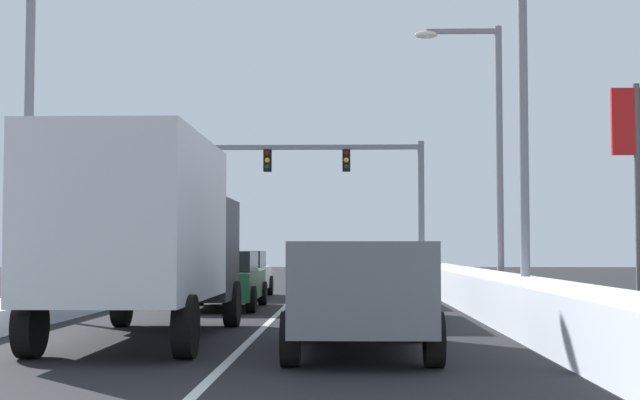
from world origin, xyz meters
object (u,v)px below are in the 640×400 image
Objects in this scene: street_lamp_right_mid at (487,136)px; suv_tan_right_lane_third at (347,268)px; suv_gray_right_lane_nearest at (360,286)px; box_truck_center_lane_nearest at (145,230)px; traffic_light_gantry at (334,176)px; street_lamp_right_near at (509,92)px; suv_black_right_lane_second at (348,273)px; sedan_white_center_lane_third at (238,274)px; sedan_green_center_lane_second at (224,280)px; street_lamp_left_mid at (44,98)px.

suv_tan_right_lane_third is at bearing -175.52° from street_lamp_right_mid.
box_truck_center_lane_nearest is at bearing 156.51° from suv_gray_right_lane_nearest.
street_lamp_right_near is at bearing -76.52° from traffic_light_gantry.
suv_black_right_lane_second is 1.09× the size of sedan_white_center_lane_third.
sedan_green_center_lane_second is 0.52× the size of street_lamp_left_mid.
street_lamp_right_near reaches higher than traffic_light_gantry.
suv_black_right_lane_second is 1.09× the size of sedan_green_center_lane_second.
street_lamp_left_mid reaches higher than street_lamp_right_mid.
suv_gray_right_lane_nearest is at bearing -88.67° from suv_black_right_lane_second.
box_truck_center_lane_nearest is 0.68× the size of traffic_light_gantry.
sedan_green_center_lane_second is at bearing 36.32° from street_lamp_left_mid.
suv_gray_right_lane_nearest is 6.93m from suv_black_right_lane_second.
traffic_light_gantry is 12.32m from street_lamp_right_mid.
street_lamp_right_near reaches higher than box_truck_center_lane_nearest.
traffic_light_gantry is (2.75, 15.07, 3.96)m from sedan_green_center_lane_second.
sedan_green_center_lane_second is at bearing 136.30° from suv_black_right_lane_second.
suv_gray_right_lane_nearest is 9.15m from street_lamp_right_near.
street_lamp_right_mid is (4.28, 6.84, 3.99)m from suv_black_right_lane_second.
street_lamp_right_mid reaches higher than suv_tan_right_lane_third.
suv_black_right_lane_second is 4.51m from sedan_green_center_lane_second.
suv_black_right_lane_second reaches higher than sedan_white_center_lane_third.
street_lamp_right_near is (7.24, 5.71, 3.33)m from box_truck_center_lane_nearest.
suv_tan_right_lane_third is 5.85m from street_lamp_right_mid.
sedan_green_center_lane_second is 9.42m from street_lamp_right_mid.
sedan_white_center_lane_third is 11.88m from street_lamp_right_near.
street_lamp_right_near is at bearing 63.71° from suv_gray_right_lane_nearest.
box_truck_center_lane_nearest is at bearing -97.18° from traffic_light_gantry.
traffic_light_gantry reaches higher than suv_tan_right_lane_third.
box_truck_center_lane_nearest reaches higher than suv_black_right_lane_second.
street_lamp_right_near is at bearing -48.60° from sedan_white_center_lane_third.
street_lamp_right_mid reaches higher than sedan_white_center_lane_third.
sedan_white_center_lane_third is at bearing -107.44° from traffic_light_gantry.
sedan_white_center_lane_third is (-0.04, 13.96, -1.14)m from box_truck_center_lane_nearest.
traffic_light_gantry is 1.26× the size of street_lamp_right_mid.
street_lamp_left_mid is at bearing -113.46° from sedan_white_center_lane_third.
suv_black_right_lane_second is 5.66m from street_lamp_right_near.
box_truck_center_lane_nearest reaches higher than suv_gray_right_lane_nearest.
traffic_light_gantry is 19.13m from street_lamp_left_mid.
suv_gray_right_lane_nearest is 14.92m from street_lamp_right_mid.
box_truck_center_lane_nearest is at bearing -106.40° from suv_tan_right_lane_third.
suv_black_right_lane_second is at bearing -122.03° from street_lamp_right_mid.
suv_black_right_lane_second is at bearing 91.33° from suv_gray_right_lane_nearest.
suv_tan_right_lane_third is 10.36m from street_lamp_left_mid.
traffic_light_gantry reaches higher than sedan_white_center_lane_third.
street_lamp_right_near reaches higher than suv_tan_right_lane_third.
suv_black_right_lane_second is at bearing -67.77° from sedan_white_center_lane_third.
box_truck_center_lane_nearest is 0.84× the size of street_lamp_left_mid.
suv_gray_right_lane_nearest is at bearing -116.29° from street_lamp_right_near.
street_lamp_left_mid is at bearing 135.50° from suv_gray_right_lane_nearest.
street_lamp_right_mid is 0.97× the size of street_lamp_left_mid.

